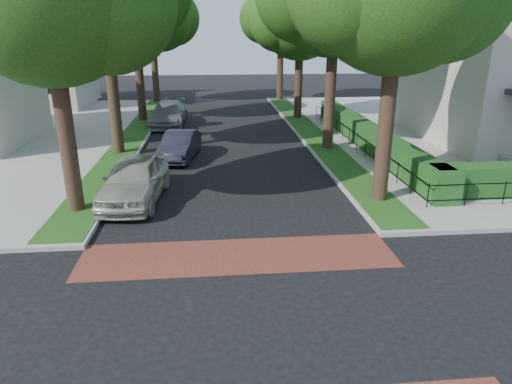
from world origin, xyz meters
TOP-DOWN VIEW (x-y plane):
  - ground at (0.00, 0.00)m, footprint 120.00×120.00m
  - crosswalk_far at (0.00, 3.20)m, footprint 9.00×2.20m
  - grass_strip_ne at (5.40, 19.10)m, footprint 1.60×29.80m
  - grass_strip_nw at (-5.40, 19.10)m, footprint 1.60×29.80m
  - tree_right_far at (5.60, 24.22)m, footprint 7.25×6.23m
  - tree_right_back at (5.60, 33.23)m, footprint 7.50×6.45m
  - tree_left_far at (-5.40, 24.22)m, footprint 7.00×6.02m
  - tree_left_back at (-5.40, 33.24)m, footprint 7.75×6.66m
  - hedge_main_road at (7.70, 15.00)m, footprint 1.00×18.00m
  - fence_main_road at (6.90, 15.00)m, footprint 0.06×18.00m
  - house_left_far at (-15.49, 31.99)m, footprint 10.00×9.00m
  - parked_car_front at (-3.60, 8.08)m, footprint 2.42×5.13m
  - parked_car_middle at (-2.30, 13.96)m, footprint 2.10×4.32m
  - parked_car_rear at (-3.60, 22.62)m, footprint 2.42×5.54m

SIDE VIEW (x-z plane):
  - ground at x=0.00m, z-range 0.00..0.00m
  - crosswalk_far at x=0.00m, z-range 0.00..0.01m
  - grass_strip_ne at x=5.40m, z-range 0.15..0.17m
  - grass_strip_nw at x=-5.40m, z-range 0.15..0.17m
  - fence_main_road at x=6.90m, z-range 0.15..1.05m
  - parked_car_middle at x=-2.30m, z-range 0.00..1.36m
  - hedge_main_road at x=7.70m, z-range 0.15..1.35m
  - parked_car_rear at x=-3.60m, z-range 0.00..1.58m
  - parked_car_front at x=-3.60m, z-range 0.00..1.70m
  - house_left_far at x=-15.49m, z-range -0.03..10.11m
  - tree_right_far at x=5.60m, z-range 2.04..11.78m
  - tree_left_far at x=-5.40m, z-range 2.19..12.05m
  - tree_right_back at x=5.60m, z-range 2.17..12.37m
  - tree_left_back at x=-5.40m, z-range 2.19..12.63m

